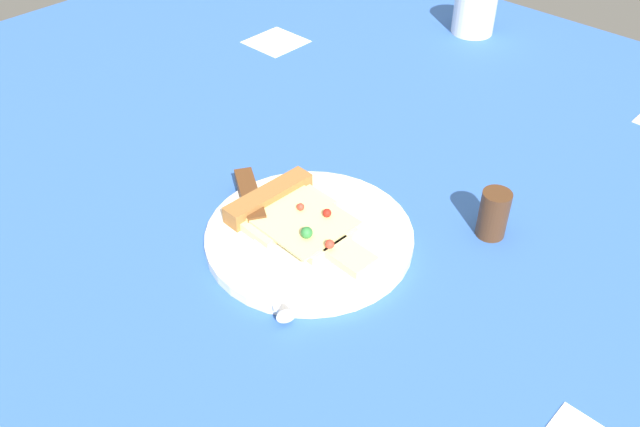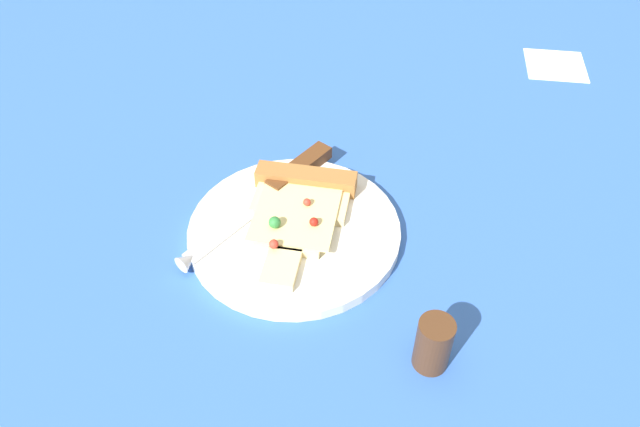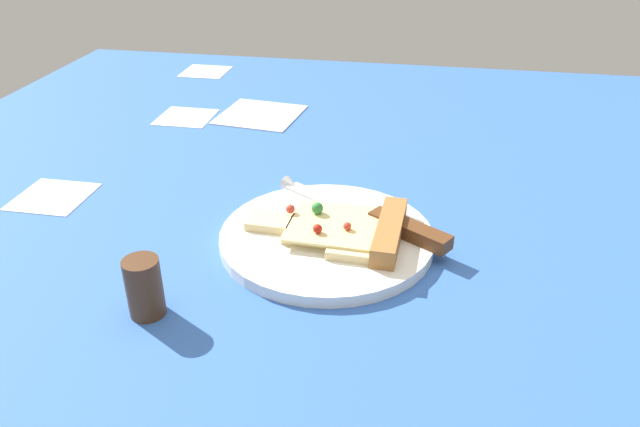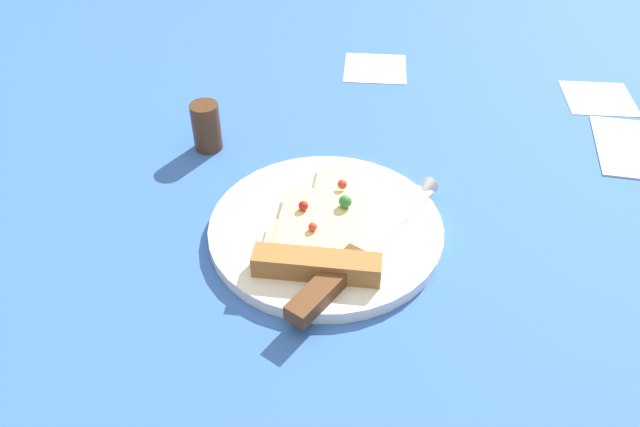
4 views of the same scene
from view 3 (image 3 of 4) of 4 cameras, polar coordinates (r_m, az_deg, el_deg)
The scene contains 6 objects.
ground_plane at distance 67.56cm, azimuth 7.91°, elevation -5.57°, with size 153.23×153.23×3.00cm.
plate at distance 69.03cm, azimuth 0.62°, elevation -2.26°, with size 24.00×24.00×1.35cm, color white.
pizza_slice at distance 67.86cm, azimuth 2.75°, elevation -1.45°, with size 12.10×17.72×2.65cm.
knife at distance 70.66cm, azimuth 5.02°, elevation -0.37°, with size 14.50×21.46×2.45cm.
pepper_shaker at distance 59.59cm, azimuth -16.02°, elevation -6.63°, with size 3.41×3.41×5.97cm, color #4C2D19.
napkin at distance 106.87cm, azimuth -5.60°, elevation 9.18°, with size 13.00×13.00×0.40cm, color white.
Camera 3 is at (-55.56, -0.86, 36.92)cm, focal length 34.42 mm.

